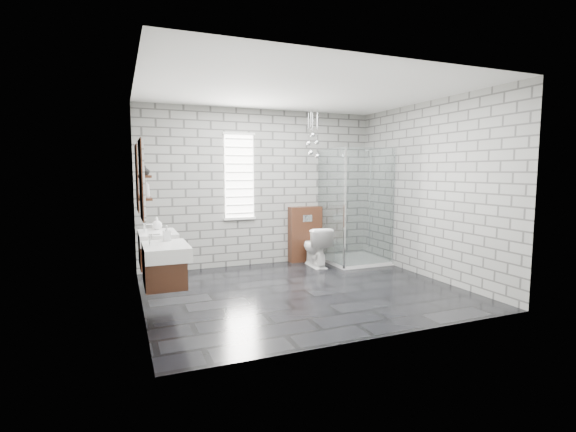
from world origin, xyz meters
TOP-DOWN VIEW (x-y plane):
  - floor at (0.00, 0.00)m, footprint 4.20×3.60m
  - ceiling at (0.00, 0.00)m, footprint 4.20×3.60m
  - wall_back at (0.00, 1.81)m, footprint 4.20×0.02m
  - wall_front at (0.00, -1.81)m, footprint 4.20×0.02m
  - wall_left at (-2.11, 0.00)m, footprint 0.02×3.60m
  - wall_right at (2.11, 0.00)m, footprint 0.02×3.60m
  - vanity_left at (-1.91, -0.51)m, footprint 0.47×0.70m
  - vanity_right at (-1.91, 0.50)m, footprint 0.47×0.70m
  - shelf_lower at (-2.03, -0.05)m, footprint 0.14×0.30m
  - shelf_upper at (-2.03, -0.05)m, footprint 0.14×0.30m
  - window at (-0.40, 1.78)m, footprint 0.56×0.05m
  - cistern_panel at (0.80, 1.70)m, footprint 0.60×0.20m
  - flush_plate at (0.80, 1.60)m, footprint 0.18×0.01m
  - shower_enclosure at (1.50, 1.18)m, footprint 1.00×1.00m
  - pendant_cluster at (0.80, 1.37)m, footprint 0.28×0.25m
  - toilet at (0.80, 1.26)m, footprint 0.42×0.69m
  - soap_bottle_a at (-1.82, -0.28)m, footprint 0.09×0.09m
  - soap_bottle_b at (-1.85, 0.72)m, footprint 0.16×0.16m
  - soap_bottle_c at (-2.02, -0.07)m, footprint 0.11×0.11m
  - vase at (-2.02, -0.02)m, footprint 0.11×0.11m

SIDE VIEW (x-z plane):
  - floor at x=0.00m, z-range -0.02..0.00m
  - toilet at x=0.80m, z-range 0.00..0.69m
  - cistern_panel at x=0.80m, z-range 0.00..1.00m
  - shower_enclosure at x=1.50m, z-range -0.51..1.52m
  - vanity_left at x=-1.91m, z-range -0.03..1.54m
  - vanity_right at x=-1.91m, z-range -0.03..1.54m
  - flush_plate at x=0.80m, z-range 0.74..0.86m
  - soap_bottle_b at x=-1.85m, z-range 0.85..1.02m
  - soap_bottle_a at x=-1.82m, z-range 0.85..1.03m
  - shelf_lower at x=-2.03m, z-range 1.31..1.33m
  - wall_back at x=0.00m, z-range 0.00..2.70m
  - wall_front at x=0.00m, z-range 0.00..2.70m
  - wall_left at x=-2.11m, z-range 0.00..2.70m
  - wall_right at x=2.11m, z-range 0.00..2.70m
  - soap_bottle_c at x=-2.02m, z-range 1.33..1.55m
  - window at x=-0.40m, z-range 0.81..2.29m
  - shelf_upper at x=-2.03m, z-range 1.57..1.59m
  - vase at x=-2.02m, z-range 1.59..1.71m
  - pendant_cluster at x=0.80m, z-range 1.66..2.50m
  - ceiling at x=0.00m, z-range 2.70..2.72m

